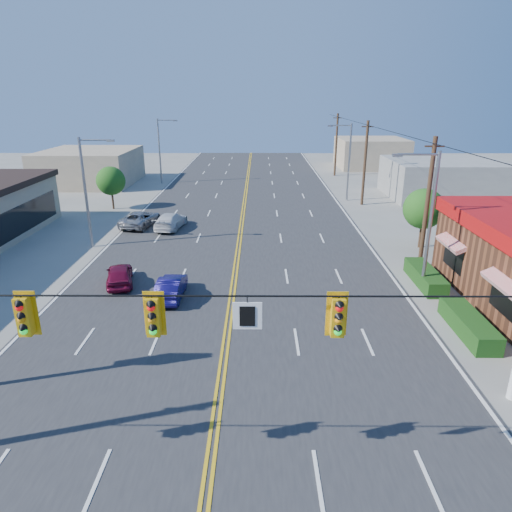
{
  "coord_description": "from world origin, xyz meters",
  "views": [
    {
      "loc": [
        1.48,
        -10.42,
        10.76
      ],
      "look_at": [
        1.35,
        13.73,
        2.2
      ],
      "focal_mm": 32.0,
      "sensor_mm": 36.0,
      "label": 1
    }
  ],
  "objects_px": {
    "car_blue": "(171,288)",
    "car_silver": "(140,219)",
    "signal_span": "(197,335)",
    "car_magenta": "(120,275)",
    "car_white": "(171,221)"
  },
  "relations": [
    {
      "from": "car_white",
      "to": "car_silver",
      "type": "xyz_separation_m",
      "value": [
        -2.74,
        0.69,
        -0.01
      ]
    },
    {
      "from": "car_blue",
      "to": "car_silver",
      "type": "relative_size",
      "value": 0.79
    },
    {
      "from": "car_white",
      "to": "car_blue",
      "type": "bearing_deg",
      "value": 108.97
    },
    {
      "from": "signal_span",
      "to": "car_magenta",
      "type": "height_order",
      "value": "signal_span"
    },
    {
      "from": "signal_span",
      "to": "car_magenta",
      "type": "bearing_deg",
      "value": 114.4
    },
    {
      "from": "signal_span",
      "to": "car_magenta",
      "type": "distance_m",
      "value": 16.68
    },
    {
      "from": "signal_span",
      "to": "car_blue",
      "type": "distance_m",
      "value": 13.91
    },
    {
      "from": "car_magenta",
      "to": "signal_span",
      "type": "bearing_deg",
      "value": 99.77
    },
    {
      "from": "signal_span",
      "to": "car_silver",
      "type": "relative_size",
      "value": 5.17
    },
    {
      "from": "car_blue",
      "to": "car_white",
      "type": "xyz_separation_m",
      "value": [
        -2.57,
        13.98,
        0.05
      ]
    },
    {
      "from": "car_magenta",
      "to": "car_white",
      "type": "distance_m",
      "value": 12.15
    },
    {
      "from": "car_white",
      "to": "car_silver",
      "type": "bearing_deg",
      "value": -5.53
    },
    {
      "from": "car_magenta",
      "to": "car_white",
      "type": "bearing_deg",
      "value": -108.57
    },
    {
      "from": "car_silver",
      "to": "car_white",
      "type": "bearing_deg",
      "value": 177.51
    },
    {
      "from": "car_silver",
      "to": "signal_span",
      "type": "bearing_deg",
      "value": 118.9
    }
  ]
}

